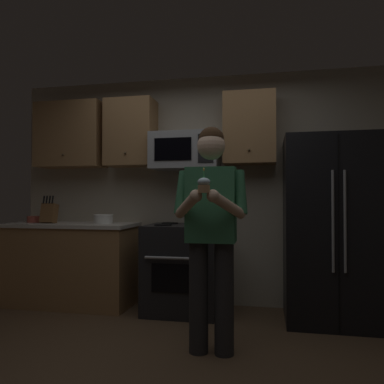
{
  "coord_description": "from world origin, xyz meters",
  "views": [
    {
      "loc": [
        0.74,
        -2.53,
        1.2
      ],
      "look_at": [
        0.15,
        0.36,
        1.25
      ],
      "focal_mm": 35.02,
      "sensor_mm": 36.0,
      "label": 1
    }
  ],
  "objects_px": {
    "refrigerator": "(332,229)",
    "bowl_small_colored": "(34,219)",
    "oven_range": "(183,268)",
    "cupcake": "(204,185)",
    "knife_block": "(49,213)",
    "bowl_large_white": "(103,219)",
    "person": "(211,225)",
    "microwave": "(185,151)"
  },
  "relations": [
    {
      "from": "refrigerator",
      "to": "bowl_small_colored",
      "type": "xyz_separation_m",
      "value": [
        -3.3,
        0.08,
        0.06
      ]
    },
    {
      "from": "oven_range",
      "to": "cupcake",
      "type": "relative_size",
      "value": 5.36
    },
    {
      "from": "knife_block",
      "to": "bowl_large_white",
      "type": "bearing_deg",
      "value": 3.96
    },
    {
      "from": "person",
      "to": "refrigerator",
      "type": "bearing_deg",
      "value": 42.94
    },
    {
      "from": "microwave",
      "to": "cupcake",
      "type": "height_order",
      "value": "microwave"
    },
    {
      "from": "oven_range",
      "to": "knife_block",
      "type": "bearing_deg",
      "value": -178.92
    },
    {
      "from": "bowl_large_white",
      "to": "person",
      "type": "distance_m",
      "value": 1.71
    },
    {
      "from": "refrigerator",
      "to": "oven_range",
      "type": "bearing_deg",
      "value": 178.5
    },
    {
      "from": "oven_range",
      "to": "bowl_large_white",
      "type": "xyz_separation_m",
      "value": [
        -0.91,
        0.02,
        0.51
      ]
    },
    {
      "from": "refrigerator",
      "to": "person",
      "type": "distance_m",
      "value": 1.43
    },
    {
      "from": "cupcake",
      "to": "bowl_small_colored",
      "type": "bearing_deg",
      "value": 148.56
    },
    {
      "from": "knife_block",
      "to": "cupcake",
      "type": "xyz_separation_m",
      "value": [
        2.01,
        -1.31,
        0.26
      ]
    },
    {
      "from": "bowl_small_colored",
      "to": "oven_range",
      "type": "bearing_deg",
      "value": -1.2
    },
    {
      "from": "bowl_large_white",
      "to": "person",
      "type": "xyz_separation_m",
      "value": [
        1.37,
        -1.03,
        0.02
      ]
    },
    {
      "from": "microwave",
      "to": "cupcake",
      "type": "distance_m",
      "value": 1.59
    },
    {
      "from": "bowl_small_colored",
      "to": "cupcake",
      "type": "xyz_separation_m",
      "value": [
        2.25,
        -1.38,
        0.33
      ]
    },
    {
      "from": "oven_range",
      "to": "person",
      "type": "bearing_deg",
      "value": -65.74
    },
    {
      "from": "oven_range",
      "to": "refrigerator",
      "type": "distance_m",
      "value": 1.56
    },
    {
      "from": "cupcake",
      "to": "person",
      "type": "bearing_deg",
      "value": 90.0
    },
    {
      "from": "refrigerator",
      "to": "cupcake",
      "type": "bearing_deg",
      "value": -128.76
    },
    {
      "from": "microwave",
      "to": "bowl_small_colored",
      "type": "distance_m",
      "value": 1.95
    },
    {
      "from": "bowl_large_white",
      "to": "bowl_small_colored",
      "type": "distance_m",
      "value": 0.88
    },
    {
      "from": "bowl_large_white",
      "to": "microwave",
      "type": "bearing_deg",
      "value": 6.51
    },
    {
      "from": "microwave",
      "to": "bowl_large_white",
      "type": "height_order",
      "value": "microwave"
    },
    {
      "from": "refrigerator",
      "to": "knife_block",
      "type": "distance_m",
      "value": 3.06
    },
    {
      "from": "microwave",
      "to": "bowl_large_white",
      "type": "xyz_separation_m",
      "value": [
        -0.91,
        -0.1,
        -0.75
      ]
    },
    {
      "from": "oven_range",
      "to": "bowl_large_white",
      "type": "distance_m",
      "value": 1.05
    },
    {
      "from": "bowl_large_white",
      "to": "bowl_small_colored",
      "type": "xyz_separation_m",
      "value": [
        -0.88,
        0.02,
        -0.01
      ]
    },
    {
      "from": "oven_range",
      "to": "knife_block",
      "type": "height_order",
      "value": "knife_block"
    },
    {
      "from": "oven_range",
      "to": "cupcake",
      "type": "xyz_separation_m",
      "value": [
        0.46,
        -1.34,
        0.83
      ]
    },
    {
      "from": "bowl_large_white",
      "to": "person",
      "type": "height_order",
      "value": "person"
    },
    {
      "from": "bowl_small_colored",
      "to": "microwave",
      "type": "bearing_deg",
      "value": 2.6
    },
    {
      "from": "microwave",
      "to": "refrigerator",
      "type": "xyz_separation_m",
      "value": [
        1.5,
        -0.16,
        -0.82
      ]
    },
    {
      "from": "oven_range",
      "to": "person",
      "type": "xyz_separation_m",
      "value": [
        0.46,
        -1.01,
        0.53
      ]
    },
    {
      "from": "bowl_small_colored",
      "to": "person",
      "type": "relative_size",
      "value": 0.09
    },
    {
      "from": "bowl_small_colored",
      "to": "person",
      "type": "distance_m",
      "value": 2.49
    },
    {
      "from": "bowl_large_white",
      "to": "cupcake",
      "type": "height_order",
      "value": "cupcake"
    },
    {
      "from": "person",
      "to": "cupcake",
      "type": "bearing_deg",
      "value": -90.0
    },
    {
      "from": "person",
      "to": "microwave",
      "type": "bearing_deg",
      "value": 111.95
    },
    {
      "from": "microwave",
      "to": "bowl_large_white",
      "type": "bearing_deg",
      "value": -173.49
    },
    {
      "from": "microwave",
      "to": "cupcake",
      "type": "xyz_separation_m",
      "value": [
        0.46,
        -1.46,
        -0.43
      ]
    },
    {
      "from": "oven_range",
      "to": "person",
      "type": "relative_size",
      "value": 0.53
    }
  ]
}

